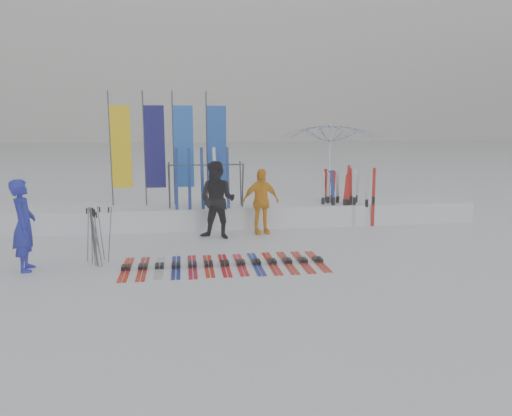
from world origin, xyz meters
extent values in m
plane|color=white|center=(0.00, 0.00, 0.00)|extent=(120.00, 120.00, 0.00)
cube|color=white|center=(0.00, 4.60, 0.30)|extent=(14.00, 1.60, 0.60)
imported|color=#1B23A2|center=(-4.61, 0.72, 0.93)|extent=(0.53, 0.73, 1.85)
imported|color=black|center=(-0.60, 2.93, 0.99)|extent=(1.18, 1.08, 1.98)
imported|color=#FFA710|center=(0.58, 3.31, 0.87)|extent=(1.09, 0.63, 1.74)
imported|color=white|center=(3.33, 6.17, 1.49)|extent=(3.78, 3.83, 2.98)
cube|color=red|center=(-2.63, 0.46, 0.04)|extent=(0.17, 1.70, 0.07)
cube|color=#B0180E|center=(-2.30, 0.46, 0.04)|extent=(0.17, 1.69, 0.07)
cube|color=silver|center=(-1.97, 0.46, 0.04)|extent=(0.17, 1.64, 0.07)
cube|color=navy|center=(-1.63, 0.46, 0.04)|extent=(0.17, 1.65, 0.07)
cube|color=#B40E1D|center=(-1.30, 0.46, 0.04)|extent=(0.17, 1.69, 0.07)
cube|color=red|center=(-0.97, 0.46, 0.04)|extent=(0.17, 1.62, 0.07)
cube|color=red|center=(-0.63, 0.46, 0.04)|extent=(0.17, 1.66, 0.07)
cube|color=red|center=(-0.30, 0.46, 0.04)|extent=(0.17, 1.61, 0.07)
cube|color=navy|center=(0.04, 0.46, 0.04)|extent=(0.17, 1.69, 0.07)
cube|color=red|center=(0.37, 0.46, 0.04)|extent=(0.17, 1.69, 0.07)
cube|color=#B2200E|center=(0.70, 0.46, 0.04)|extent=(0.17, 1.70, 0.07)
cube|color=red|center=(1.04, 0.46, 0.04)|extent=(0.17, 1.67, 0.07)
cube|color=red|center=(1.37, 0.46, 0.04)|extent=(0.17, 1.61, 0.07)
cylinder|color=#595B60|center=(-3.21, 0.76, 0.59)|extent=(0.14, 0.09, 1.16)
cylinder|color=#595B60|center=(-3.33, 1.23, 0.58)|extent=(0.15, 0.13, 1.15)
cylinder|color=#595B60|center=(-3.36, 0.91, 0.61)|extent=(0.07, 0.10, 1.22)
cylinder|color=#595B60|center=(-3.33, 0.90, 0.62)|extent=(0.11, 0.03, 1.23)
cylinder|color=#595B60|center=(-3.49, 1.22, 0.59)|extent=(0.08, 0.11, 1.18)
cylinder|color=#595B60|center=(-3.30, 0.84, 0.60)|extent=(0.08, 0.04, 1.20)
cylinder|color=#595B60|center=(-3.23, 1.31, 0.59)|extent=(0.11, 0.03, 1.19)
cylinder|color=#595B60|center=(-3.27, 0.78, 0.59)|extent=(0.11, 0.07, 1.19)
cylinder|color=#595B60|center=(-3.01, 1.03, 0.61)|extent=(0.16, 0.16, 1.21)
cylinder|color=#595B60|center=(-3.29, 0.81, 0.63)|extent=(0.10, 0.12, 1.25)
cylinder|color=#595B60|center=(-3.34, 0.90, 0.59)|extent=(0.08, 0.07, 1.18)
cylinder|color=#595B60|center=(-3.27, 0.91, 0.59)|extent=(0.02, 0.10, 1.19)
cylinder|color=#383A3F|center=(-3.43, 4.86, 2.20)|extent=(0.04, 0.04, 3.20)
cube|color=yellow|center=(-3.14, 4.86, 2.25)|extent=(0.55, 0.03, 2.30)
cylinder|color=#383A3F|center=(-2.49, 4.75, 2.20)|extent=(0.04, 0.04, 3.20)
cube|color=#0E0C59|center=(-2.20, 4.75, 2.25)|extent=(0.55, 0.03, 2.30)
cylinder|color=#383A3F|center=(-1.69, 4.82, 2.20)|extent=(0.04, 0.04, 3.20)
cube|color=blue|center=(-1.40, 4.82, 2.25)|extent=(0.55, 0.03, 2.30)
cylinder|color=#383A3F|center=(-0.74, 4.95, 2.20)|extent=(0.04, 0.04, 3.20)
cube|color=#1849B6|center=(-0.45, 4.95, 2.25)|extent=(0.55, 0.03, 2.30)
cylinder|color=#383A3F|center=(-1.83, 3.95, 1.23)|extent=(0.04, 0.30, 1.23)
cylinder|color=#383A3F|center=(-1.83, 4.45, 1.23)|extent=(0.04, 0.30, 1.23)
cylinder|color=#383A3F|center=(0.17, 3.95, 1.23)|extent=(0.04, 0.30, 1.23)
cylinder|color=#383A3F|center=(0.17, 4.45, 1.23)|extent=(0.04, 0.30, 1.23)
cylinder|color=#383A3F|center=(-0.83, 4.20, 1.78)|extent=(2.00, 0.04, 0.04)
cube|color=navy|center=(2.77, 3.97, 0.80)|extent=(0.09, 0.05, 1.60)
cube|color=red|center=(2.86, 4.30, 0.77)|extent=(0.09, 0.03, 1.55)
cube|color=silver|center=(3.02, 4.36, 0.76)|extent=(0.09, 0.03, 1.52)
cube|color=navy|center=(2.91, 4.52, 0.77)|extent=(0.09, 0.04, 1.55)
cube|color=silver|center=(3.52, 4.16, 0.82)|extent=(0.09, 0.04, 1.64)
cube|color=silver|center=(2.53, 4.16, 0.76)|extent=(0.09, 0.04, 1.53)
cube|color=red|center=(2.79, 4.55, 0.76)|extent=(0.09, 0.02, 1.53)
cube|color=red|center=(3.87, 3.71, 0.84)|extent=(0.09, 0.04, 1.68)
cube|color=red|center=(3.35, 4.49, 0.84)|extent=(0.09, 0.02, 1.69)
cube|color=red|center=(3.19, 3.91, 0.73)|extent=(0.09, 0.03, 1.45)
cube|color=red|center=(3.09, 3.91, 0.74)|extent=(0.09, 0.03, 1.48)
cube|color=red|center=(2.72, 4.48, 0.80)|extent=(0.09, 0.04, 1.60)
cube|color=red|center=(3.28, 3.94, 0.83)|extent=(0.09, 0.05, 1.66)
cube|color=silver|center=(3.71, 3.82, 0.73)|extent=(0.09, 0.04, 1.46)
cube|color=silver|center=(3.33, 3.79, 0.82)|extent=(0.09, 0.04, 1.64)
cube|color=silver|center=(2.73, 4.36, 0.75)|extent=(0.09, 0.04, 1.51)
camera|label=1|loc=(-1.44, -9.57, 3.00)|focal=35.00mm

